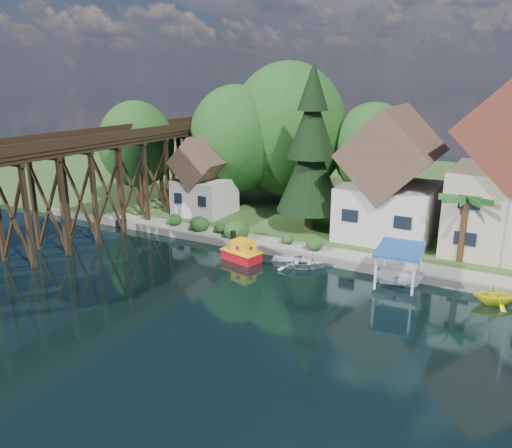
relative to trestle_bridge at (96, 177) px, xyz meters
The scene contains 16 objects.
ground 17.64m from the trestle_bridge, 17.91° to the right, with size 140.00×140.00×0.00m, color black.
bank 33.36m from the trestle_bridge, 60.97° to the left, with size 140.00×52.00×0.50m, color #304E1F.
seawall 20.82m from the trestle_bridge, ahead, with size 60.00×0.40×0.62m, color slate.
promenade 22.90m from the trestle_bridge, 10.63° to the left, with size 50.00×2.60×0.06m, color gray.
trestle_bridge is the anchor object (origin of this frame).
house_left 25.42m from the trestle_bridge, 25.21° to the left, with size 7.64×8.64×11.02m.
house_center 33.96m from the trestle_bridge, 19.49° to the left, with size 8.65×9.18×13.89m.
shed 10.69m from the trestle_bridge, 61.81° to the left, with size 5.09×5.40×7.85m.
bg_trees 23.48m from the trestle_bridge, 43.41° to the left, with size 49.90×13.30×10.57m.
shrubs 12.79m from the trestle_bridge, 19.72° to the left, with size 15.76×2.47×1.70m.
conifer 18.92m from the trestle_bridge, 29.81° to the left, with size 5.89×5.89×14.50m.
palm_tree 30.26m from the trestle_bridge, 13.57° to the left, with size 4.68×4.68×5.32m.
tugboat 15.18m from the trestle_bridge, ahead, with size 3.40×2.38×2.24m.
boat_white_a 19.59m from the trestle_bridge, ahead, with size 3.03×4.25×0.88m, color silver.
boat_canopy 26.59m from the trestle_bridge, ahead, with size 3.50×4.44×2.72m.
boat_yellow 32.65m from the trestle_bridge, ahead, with size 2.34×2.71×1.43m, color yellow.
Camera 1 is at (17.00, -25.60, 13.70)m, focal length 35.00 mm.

